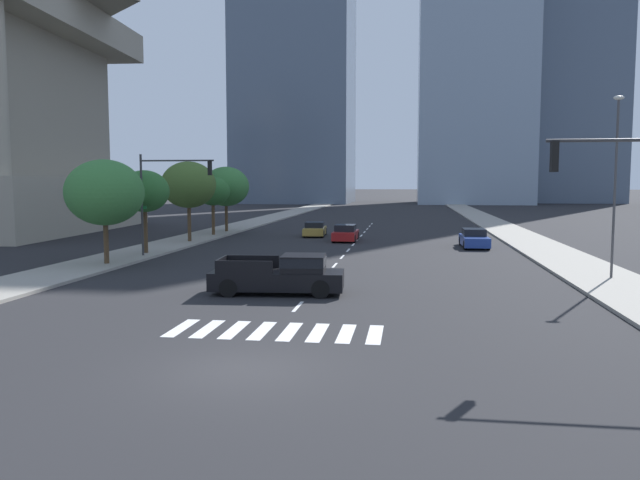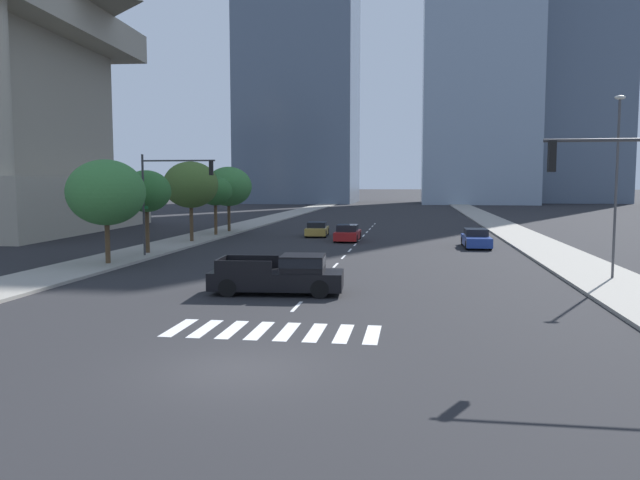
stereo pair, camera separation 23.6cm
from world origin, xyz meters
The scene contains 17 objects.
ground_plane centered at (0.00, 0.00, 0.00)m, with size 800.00×800.00×0.00m, color #232326.
sidewalk_east centered at (13.55, 30.00, 0.07)m, with size 4.00×260.00×0.15m, color gray.
sidewalk_west centered at (-13.55, 30.00, 0.07)m, with size 4.00×260.00×0.15m, color gray.
crosswalk_near centered at (0.00, 4.15, 0.00)m, with size 6.75×2.50×0.01m.
lane_divider_center centered at (0.00, 32.15, 0.00)m, with size 0.14×50.00×0.01m.
pickup_truck centered at (-1.07, 10.77, 0.81)m, with size 5.73×2.43×1.67m.
sedan_blue_0 centered at (8.88, 31.40, 0.62)m, with size 1.88×4.69×1.35m.
sedan_gold_1 centered at (-4.00, 39.06, 0.58)m, with size 2.05×4.32×1.25m.
sedan_red_2 centered at (-0.87, 34.90, 0.61)m, with size 1.86×4.34×1.34m.
traffic_signal_far centered at (-10.65, 22.04, 4.47)m, with size 4.98×0.28×6.30m.
street_lamp_east centered at (13.85, 16.49, 5.08)m, with size 0.50×0.24×8.63m.
street_tree_nearest centered at (-12.75, 18.04, 4.14)m, with size 4.35×4.35×5.85m.
street_tree_second centered at (-12.75, 23.39, 4.13)m, with size 3.17×3.17×5.35m.
street_tree_third centered at (-12.75, 31.59, 4.52)m, with size 4.22×4.22×6.17m.
street_tree_fourth centered at (-12.75, 37.62, 3.93)m, with size 2.96×2.96×5.06m.
street_tree_fifth centered at (-12.75, 41.59, 4.31)m, with size 4.31×4.31×6.00m.
office_tower_left_skyline centered at (-21.78, 127.63, 44.71)m, with size 25.61×23.43×90.48m.
Camera 2 is at (4.38, -14.99, 4.74)m, focal length 35.15 mm.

